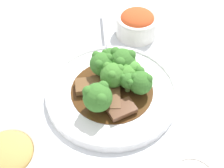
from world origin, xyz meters
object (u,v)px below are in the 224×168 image
Objects in this scene: beef_strip_1 at (93,86)px; side_bowl_kimchi at (137,23)px; broccoli_floret_1 at (141,80)px; broccoli_floret_6 at (98,97)px; main_plate at (112,92)px; broccoli_floret_2 at (112,75)px; broccoli_floret_3 at (111,57)px; broccoli_floret_8 at (122,61)px; broccoli_floret_0 at (128,82)px; beef_strip_2 at (121,109)px; broccoli_floret_5 at (101,64)px; broccoli_floret_4 at (133,69)px; serving_spoon at (109,56)px; broccoli_floret_7 at (126,75)px; side_bowl_appetizer at (9,158)px; beef_strip_0 at (113,96)px.

side_bowl_kimchi is at bearing -110.22° from beef_strip_1.
broccoli_floret_1 is 0.09m from broccoli_floret_6.
main_plate is 5.11× the size of broccoli_floret_2.
broccoli_floret_8 is at bearing 154.69° from broccoli_floret_3.
broccoli_floret_8 is at bearing -74.04° from broccoli_floret_0.
broccoli_floret_5 is at bearing -60.94° from beef_strip_2.
main_plate is 0.07m from broccoli_floret_1.
main_plate is 4.71× the size of broccoli_floret_8.
serving_spoon is at bearing -44.28° from broccoli_floret_4.
broccoli_floret_8 is (-0.02, -0.04, 0.00)m from broccoli_floret_2.
broccoli_floret_2 is 0.03m from broccoli_floret_7.
side_bowl_kimchi is 0.92× the size of side_bowl_appetizer.
broccoli_floret_6 is (-0.02, 0.05, 0.03)m from beef_strip_1.
beef_strip_0 is 0.23m from side_bowl_kimchi.
broccoli_floret_8 reaches higher than broccoli_floret_4.
broccoli_floret_0 is 0.07m from broccoli_floret_6.
main_plate is 2.65× the size of side_bowl_kimchi.
broccoli_floret_7 reaches higher than broccoli_floret_4.
beef_strip_2 is at bearing 88.23° from broccoli_floret_7.
broccoli_floret_1 is 1.13× the size of broccoli_floret_4.
beef_strip_0 is at bearing -135.89° from side_bowl_appetizer.
broccoli_floret_6 reaches higher than broccoli_floret_4.
broccoli_floret_1 is 0.11m from serving_spoon.
broccoli_floret_3 is 0.03m from broccoli_floret_8.
broccoli_floret_3 is 0.03m from broccoli_floret_5.
broccoli_floret_8 is (-0.01, -0.07, 0.02)m from beef_strip_0.
broccoli_floret_7 is at bearing 120.59° from serving_spoon.
broccoli_floret_3 is 0.85× the size of broccoli_floret_8.
beef_strip_2 is at bearing 80.98° from broccoli_floret_0.
broccoli_floret_0 is (-0.07, 0.00, 0.02)m from beef_strip_1.
broccoli_floret_3 is 0.48× the size of side_bowl_kimchi.
beef_strip_0 is at bearing 154.43° from beef_strip_1.
broccoli_floret_5 reaches higher than broccoli_floret_2.
broccoli_floret_7 is at bearing -132.86° from side_bowl_appetizer.
broccoli_floret_1 is 0.94× the size of broccoli_floret_2.
beef_strip_2 is at bearing 179.08° from broccoli_floret_6.
broccoli_floret_0 and broccoli_floret_4 have the same top height.
broccoli_floret_6 is at bearing 42.74° from broccoli_floret_0.
broccoli_floret_8 is 0.52× the size of side_bowl_appetizer.
broccoli_floret_6 is at bearing -0.92° from beef_strip_2.
broccoli_floret_6 is 0.25× the size of serving_spoon.
broccoli_floret_4 is 0.08m from serving_spoon.
broccoli_floret_6 is (0.04, -0.00, 0.03)m from beef_strip_2.
beef_strip_0 is 1.48× the size of broccoli_floret_3.
broccoli_floret_7 is at bearing 127.59° from broccoli_floret_3.
broccoli_floret_1 is 0.87× the size of broccoli_floret_5.
serving_spoon is at bearing -73.98° from beef_strip_2.
broccoli_floret_8 is 0.28m from side_bowl_appetizer.
side_bowl_kimchi is at bearing -103.01° from broccoli_floret_6.
broccoli_floret_7 is at bearing -170.72° from broccoli_floret_2.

